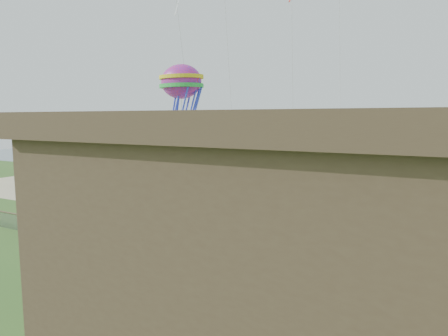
# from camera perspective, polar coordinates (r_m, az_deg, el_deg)

# --- Properties ---
(ground) EXTENTS (160.00, 160.00, 0.00)m
(ground) POSITION_cam_1_polar(r_m,az_deg,el_deg) (16.62, -19.38, -19.38)
(ground) COLOR #2F5B1F
(ground) RESTS_ON ground
(sand_beach) EXTENTS (72.00, 20.00, 0.02)m
(sand_beach) POSITION_cam_1_polar(r_m,az_deg,el_deg) (34.51, 8.91, -5.17)
(sand_beach) COLOR tan
(sand_beach) RESTS_ON ground
(ocean) EXTENTS (160.00, 68.00, 0.02)m
(ocean) POSITION_cam_1_polar(r_m,az_deg,el_deg) (76.98, 20.05, 1.26)
(ocean) COLOR slate
(ocean) RESTS_ON ground
(chainlink_fence) EXTENTS (36.20, 0.20, 1.25)m
(chainlink_fence) POSITION_cam_1_polar(r_m,az_deg,el_deg) (20.55, -6.66, -12.13)
(chainlink_fence) COLOR brown
(chainlink_fence) RESTS_ON ground
(picnic_table) EXTENTS (2.02, 1.56, 0.83)m
(picnic_table) POSITION_cam_1_polar(r_m,az_deg,el_deg) (17.69, 3.73, -15.83)
(picnic_table) COLOR brown
(picnic_table) RESTS_ON ground
(octopus_kite) EXTENTS (3.74, 3.09, 6.65)m
(octopus_kite) POSITION_cam_1_polar(r_m,az_deg,el_deg) (27.01, -6.10, 8.56)
(octopus_kite) COLOR #FF2842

